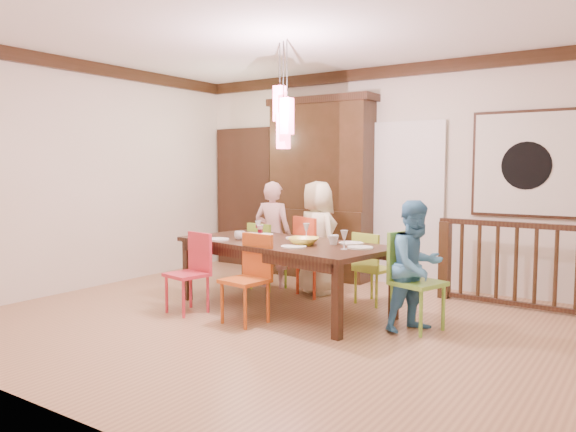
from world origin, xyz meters
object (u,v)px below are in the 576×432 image
Objects in this scene: person_far_mid at (317,238)px; person_end_right at (416,266)px; chair_far_left at (268,251)px; china_hutch at (321,188)px; balustrade at (535,265)px; dining_table at (283,248)px; person_far_left at (273,235)px; chair_end_right at (418,275)px.

person_far_mid is 1.11× the size of person_end_right.
china_hutch is (0.14, 1.07, 0.78)m from chair_far_left.
china_hutch is 1.17× the size of balustrade.
china_hutch is at bearing 117.61° from dining_table.
person_far_left is 2.42m from person_end_right.
chair_end_right is 0.75× the size of person_end_right.
balustrade reaches higher than dining_table.
dining_table is 2.03× the size of person_end_right.
chair_far_left is 2.37m from chair_end_right.
person_end_right reaches higher than balustrade.
person_end_right reaches higher than dining_table.
chair_end_right reaches higher than dining_table.
person_far_mid is (0.66, 0.12, 0.21)m from chair_far_left.
person_far_left is (-0.15, -0.96, -0.58)m from china_hutch.
person_far_mid is (0.66, 0.01, 0.01)m from person_far_left.
chair_far_left is at bearing 89.84° from chair_end_right.
person_end_right is at bearing -40.23° from china_hutch.
person_end_right is (2.27, -0.83, -0.06)m from person_far_left.
balustrade is 1.66m from person_end_right.
person_end_right is (2.26, -0.73, 0.14)m from chair_far_left.
person_far_mid reaches higher than person_end_right.
dining_table is 1.00× the size of china_hutch.
chair_end_right is 1.80m from person_far_mid.
person_end_right is at bearing -168.43° from chair_end_right.
china_hutch reaches higher than dining_table.
balustrade is 3.13m from person_far_left.
balustrade is (2.31, 1.47, -0.18)m from dining_table.
person_far_left is at bearing -80.05° from chair_far_left.
dining_table is 2.00m from china_hutch.
china_hutch is at bearing 76.58° from person_end_right.
chair_far_left is 0.91× the size of chair_end_right.
dining_table is 2.74m from balustrade.
person_end_right is at bearing 149.55° from person_far_left.
chair_end_right is at bearing 21.82° from person_end_right.
person_end_right is (1.61, -0.84, -0.07)m from person_far_mid.
balustrade is at bearing 41.64° from dining_table.
chair_far_left is 0.23m from person_far_left.
chair_far_left is at bearing 99.04° from person_end_right.
person_end_right is at bearing -115.80° from balustrade.
balustrade is at bearing -178.93° from person_far_left.
person_far_mid is 1.82m from person_end_right.
person_far_mid reaches higher than chair_end_right.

